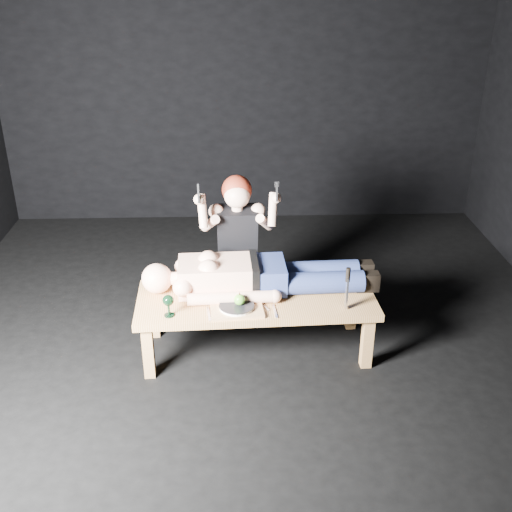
% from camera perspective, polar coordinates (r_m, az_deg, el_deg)
% --- Properties ---
extents(ground, '(5.00, 5.00, 0.00)m').
position_cam_1_polar(ground, '(4.67, -0.56, -8.01)').
color(ground, black).
rests_on(ground, ground).
extents(back_wall, '(5.00, 0.00, 5.00)m').
position_cam_1_polar(back_wall, '(6.47, -1.24, 16.12)').
color(back_wall, black).
rests_on(back_wall, ground).
extents(table, '(1.71, 0.70, 0.45)m').
position_cam_1_polar(table, '(4.47, 0.02, -6.34)').
color(table, tan).
rests_on(table, ground).
extents(lying_man, '(1.80, 0.62, 0.28)m').
position_cam_1_polar(lying_man, '(4.39, 0.60, -1.45)').
color(lying_man, beige).
rests_on(lying_man, table).
extents(kneeling_woman, '(0.67, 0.75, 1.24)m').
position_cam_1_polar(kneeling_woman, '(4.74, -1.75, 1.13)').
color(kneeling_woman, black).
rests_on(kneeling_woman, ground).
extents(serving_tray, '(0.38, 0.29, 0.02)m').
position_cam_1_polar(serving_tray, '(4.19, -1.82, -4.95)').
color(serving_tray, tan).
rests_on(serving_tray, table).
extents(plate, '(0.26, 0.26, 0.02)m').
position_cam_1_polar(plate, '(4.18, -1.82, -4.72)').
color(plate, white).
rests_on(plate, serving_tray).
extents(apple, '(0.08, 0.08, 0.08)m').
position_cam_1_polar(apple, '(4.17, -1.54, -4.08)').
color(apple, '#4D9218').
rests_on(apple, plate).
extents(goblet, '(0.08, 0.08, 0.16)m').
position_cam_1_polar(goblet, '(4.13, -8.14, -4.59)').
color(goblet, black).
rests_on(goblet, table).
extents(fork_flat, '(0.04, 0.18, 0.01)m').
position_cam_1_polar(fork_flat, '(4.16, -4.40, -5.42)').
color(fork_flat, '#B2B2B7').
rests_on(fork_flat, table).
extents(knife_flat, '(0.03, 0.18, 0.01)m').
position_cam_1_polar(knife_flat, '(4.18, 1.77, -5.15)').
color(knife_flat, '#B2B2B7').
rests_on(knife_flat, table).
extents(spoon_flat, '(0.08, 0.17, 0.01)m').
position_cam_1_polar(spoon_flat, '(4.25, 0.68, -4.55)').
color(spoon_flat, '#B2B2B7').
rests_on(spoon_flat, table).
extents(carving_knife, '(0.04, 0.05, 0.31)m').
position_cam_1_polar(carving_knife, '(4.18, 8.46, -3.02)').
color(carving_knife, '#B2B2B7').
rests_on(carving_knife, table).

